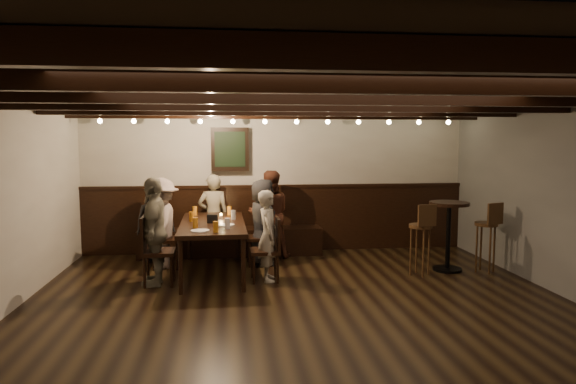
{
  "coord_description": "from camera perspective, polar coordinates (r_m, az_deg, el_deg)",
  "views": [
    {
      "loc": [
        -0.81,
        -5.21,
        1.93
      ],
      "look_at": [
        -0.07,
        1.3,
        1.24
      ],
      "focal_mm": 32.0,
      "sensor_mm": 36.0,
      "label": 1
    }
  ],
  "objects": [
    {
      "name": "room",
      "position": [
        7.49,
        -2.47,
        -0.59
      ],
      "size": [
        7.0,
        7.0,
        7.0
      ],
      "color": "black",
      "rests_on": "ground"
    },
    {
      "name": "dining_table",
      "position": [
        7.37,
        -8.37,
        -3.81
      ],
      "size": [
        0.93,
        2.01,
        0.75
      ],
      "rotation": [
        0.0,
        0.0,
        0.02
      ],
      "color": "black",
      "rests_on": "floor"
    },
    {
      "name": "chair_left_near",
      "position": [
        7.93,
        -13.52,
        -6.24
      ],
      "size": [
        0.42,
        0.42,
        0.89
      ],
      "rotation": [
        0.0,
        0.0,
        -1.55
      ],
      "color": "black",
      "rests_on": "floor"
    },
    {
      "name": "chair_left_far",
      "position": [
        7.06,
        -14.27,
        -7.73
      ],
      "size": [
        0.43,
        0.43,
        0.92
      ],
      "rotation": [
        0.0,
        0.0,
        -1.55
      ],
      "color": "black",
      "rests_on": "floor"
    },
    {
      "name": "chair_right_near",
      "position": [
        7.91,
        -3.05,
        -6.15
      ],
      "size": [
        0.41,
        0.41,
        0.87
      ],
      "rotation": [
        0.0,
        0.0,
        1.59
      ],
      "color": "black",
      "rests_on": "floor"
    },
    {
      "name": "chair_right_far",
      "position": [
        7.04,
        -2.45,
        -7.72
      ],
      "size": [
        0.4,
        0.4,
        0.86
      ],
      "rotation": [
        0.0,
        0.0,
        1.59
      ],
      "color": "black",
      "rests_on": "floor"
    },
    {
      "name": "person_bench_left",
      "position": [
        8.32,
        -14.51,
        -3.22
      ],
      "size": [
        0.62,
        0.41,
        1.25
      ],
      "primitive_type": "imported",
      "rotation": [
        0.0,
        0.0,
        3.16
      ],
      "color": "black",
      "rests_on": "floor"
    },
    {
      "name": "person_bench_centre",
      "position": [
        8.4,
        -8.29,
        -2.64
      ],
      "size": [
        0.5,
        0.33,
        1.36
      ],
      "primitive_type": "imported",
      "rotation": [
        0.0,
        0.0,
        3.16
      ],
      "color": "gray",
      "rests_on": "floor"
    },
    {
      "name": "person_bench_right",
      "position": [
        8.29,
        -2.06,
        -2.49
      ],
      "size": [
        0.7,
        0.55,
        1.42
      ],
      "primitive_type": "imported",
      "rotation": [
        0.0,
        0.0,
        3.16
      ],
      "color": "#582D1E",
      "rests_on": "floor"
    },
    {
      "name": "person_left_near",
      "position": [
        7.86,
        -13.82,
        -3.37
      ],
      "size": [
        0.52,
        0.88,
        1.35
      ],
      "primitive_type": "imported",
      "rotation": [
        0.0,
        0.0,
        -1.55
      ],
      "color": "gray",
      "rests_on": "floor"
    },
    {
      "name": "person_left_far",
      "position": [
        6.97,
        -14.61,
        -4.24
      ],
      "size": [
        0.37,
        0.85,
        1.43
      ],
      "primitive_type": "imported",
      "rotation": [
        0.0,
        0.0,
        -1.55
      ],
      "color": "gray",
      "rests_on": "floor"
    },
    {
      "name": "person_right_near",
      "position": [
        7.84,
        -2.83,
        -3.36
      ],
      "size": [
        0.43,
        0.65,
        1.32
      ],
      "primitive_type": "imported",
      "rotation": [
        0.0,
        0.0,
        1.59
      ],
      "color": "black",
      "rests_on": "floor"
    },
    {
      "name": "person_right_far",
      "position": [
        6.97,
        -2.21,
        -4.87
      ],
      "size": [
        0.31,
        0.46,
        1.24
      ],
      "primitive_type": "imported",
      "rotation": [
        0.0,
        0.0,
        1.59
      ],
      "color": "#A59E8B",
      "rests_on": "floor"
    },
    {
      "name": "pint_a",
      "position": [
        8.05,
        -10.32,
        -2.07
      ],
      "size": [
        0.07,
        0.07,
        0.14
      ],
      "primitive_type": "cylinder",
      "color": "#BF7219",
      "rests_on": "dining_table"
    },
    {
      "name": "pint_b",
      "position": [
        7.99,
        -6.54,
        -2.07
      ],
      "size": [
        0.07,
        0.07,
        0.14
      ],
      "primitive_type": "cylinder",
      "color": "#BF7219",
      "rests_on": "dining_table"
    },
    {
      "name": "pint_c",
      "position": [
        7.46,
        -10.69,
        -2.72
      ],
      "size": [
        0.07,
        0.07,
        0.14
      ],
      "primitive_type": "cylinder",
      "color": "#BF7219",
      "rests_on": "dining_table"
    },
    {
      "name": "pint_d",
      "position": [
        7.55,
        -6.09,
        -2.54
      ],
      "size": [
        0.07,
        0.07,
        0.14
      ],
      "primitive_type": "cylinder",
      "color": "silver",
      "rests_on": "dining_table"
    },
    {
      "name": "pint_e",
      "position": [
        6.91,
        -10.26,
        -3.39
      ],
      "size": [
        0.07,
        0.07,
        0.14
      ],
      "primitive_type": "cylinder",
      "color": "#BF7219",
      "rests_on": "dining_table"
    },
    {
      "name": "pint_f",
      "position": [
        6.8,
        -6.76,
        -3.49
      ],
      "size": [
        0.07,
        0.07,
        0.14
      ],
      "primitive_type": "cylinder",
      "color": "silver",
      "rests_on": "dining_table"
    },
    {
      "name": "pint_g",
      "position": [
        6.56,
        -8.03,
        -3.86
      ],
      "size": [
        0.07,
        0.07,
        0.14
      ],
      "primitive_type": "cylinder",
      "color": "#BF7219",
      "rests_on": "dining_table"
    },
    {
      "name": "plate_near",
      "position": [
        6.67,
        -9.74,
        -4.27
      ],
      "size": [
        0.24,
        0.24,
        0.01
      ],
      "primitive_type": "cylinder",
      "color": "white",
      "rests_on": "dining_table"
    },
    {
      "name": "plate_far",
      "position": [
        7.06,
        -6.95,
        -3.66
      ],
      "size": [
        0.24,
        0.24,
        0.01
      ],
      "primitive_type": "cylinder",
      "color": "white",
      "rests_on": "dining_table"
    },
    {
      "name": "condiment_caddy",
      "position": [
        7.3,
        -8.39,
        -2.94
      ],
      "size": [
        0.15,
        0.1,
        0.12
      ],
      "primitive_type": "cube",
      "color": "black",
      "rests_on": "dining_table"
    },
    {
      "name": "candle",
      "position": [
        7.65,
        -7.46,
        -2.78
      ],
      "size": [
        0.05,
        0.05,
        0.05
      ],
      "primitive_type": "cylinder",
      "color": "beige",
      "rests_on": "dining_table"
    },
    {
      "name": "high_top_table",
      "position": [
        7.83,
        17.41,
        -3.59
      ],
      "size": [
        0.57,
        0.57,
        1.01
      ],
      "color": "black",
      "rests_on": "floor"
    },
    {
      "name": "bar_stool_left",
      "position": [
        7.51,
        14.48,
        -6.11
      ],
      "size": [
        0.34,
        0.35,
        1.03
      ],
      "rotation": [
        0.0,
        0.0,
        0.22
      ],
      "color": "#3E2513",
      "rests_on": "floor"
    },
    {
      "name": "bar_stool_right",
      "position": [
        7.96,
        21.12,
        -5.64
      ],
      "size": [
        0.35,
        0.37,
        1.03
      ],
      "rotation": [
        0.0,
        0.0,
        0.34
      ],
      "color": "#3E2513",
      "rests_on": "floor"
    }
  ]
}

